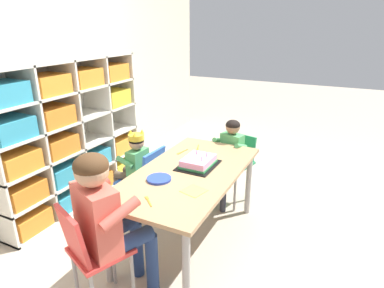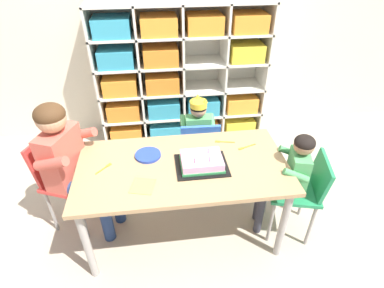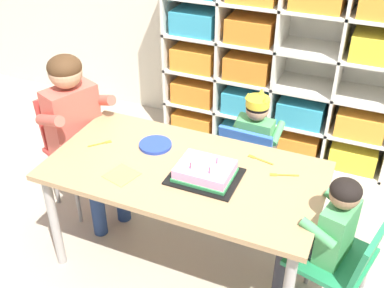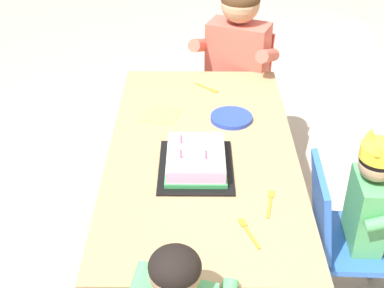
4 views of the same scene
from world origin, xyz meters
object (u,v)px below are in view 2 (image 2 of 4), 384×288
Objects in this scene: child_with_crown at (198,128)px; fork_at_table_front_edge at (246,147)px; adult_helper_seated at (70,158)px; paper_plate_stack at (148,155)px; classroom_chair_adult_side at (62,177)px; fork_near_cake_tray at (105,168)px; guest_at_table_side at (289,173)px; fork_near_child_seat at (223,142)px; classroom_chair_blue at (199,147)px; classroom_chair_guest_side at (301,187)px; birthday_cake_on_tray at (202,162)px; activity_table at (183,173)px.

fork_at_table_front_edge is at bearing 120.29° from child_with_crown.
paper_plate_stack is at bearing -72.13° from adult_helper_seated.
paper_plate_stack is (0.63, -0.08, 0.20)m from classroom_chair_adult_side.
fork_at_table_front_edge is at bearing 138.61° from fork_near_cake_tray.
fork_near_child_seat is (-0.40, 0.29, 0.09)m from guest_at_table_side.
classroom_chair_adult_side is 5.35× the size of fork_at_table_front_edge.
child_with_crown reaches higher than classroom_chair_blue.
classroom_chair_blue is 0.55m from fork_at_table_front_edge.
child_with_crown reaches higher than classroom_chair_guest_side.
birthday_cake_on_tray is (-0.07, -0.68, 0.16)m from child_with_crown.
classroom_chair_blue is at bearing -50.51° from classroom_chair_adult_side.
activity_table is 1.69× the size of child_with_crown.
child_with_crown is 0.89m from guest_at_table_side.
guest_at_table_side reaches higher than activity_table.
child_with_crown reaches higher than paper_plate_stack.
fork_near_cake_tray is at bearing 174.91° from birthday_cake_on_tray.
activity_table is at bearing -28.95° from paper_plate_stack.
classroom_chair_adult_side is 0.88× the size of guest_at_table_side.
child_with_crown is at bearing -45.01° from classroom_chair_adult_side.
classroom_chair_adult_side is (-1.05, -0.33, 0.06)m from classroom_chair_blue.
paper_plate_stack is (-0.42, -0.53, 0.14)m from child_with_crown.
child_with_crown is at bearing -40.44° from adult_helper_seated.
fork_near_cake_tray reaches higher than activity_table.
fork_at_table_front_edge is at bearing -68.94° from adult_helper_seated.
paper_plate_stack is at bearing 151.05° from activity_table.
paper_plate_stack is (-1.05, 0.21, 0.23)m from classroom_chair_guest_side.
classroom_chair_blue is at bearing -46.19° from adult_helper_seated.
fork_near_child_seat is at bearing 51.23° from birthday_cake_on_tray.
classroom_chair_guest_side reaches higher than fork_near_child_seat.
classroom_chair_blue is 3.79× the size of paper_plate_stack.
child_with_crown is at bearing 73.38° from activity_table.
guest_at_table_side reaches higher than classroom_chair_adult_side.
adult_helper_seated is 1.23× the size of guest_at_table_side.
classroom_chair_adult_side is (-1.05, -0.44, -0.06)m from child_with_crown.
classroom_chair_guest_side is (1.57, -0.25, -0.22)m from adult_helper_seated.
guest_at_table_side is 5.93× the size of fork_near_child_seat.
classroom_chair_guest_side is 0.63m from fork_near_child_seat.
classroom_chair_adult_side is at bearing -167.30° from fork_near_child_seat.
activity_table is 0.16m from birthday_cake_on_tray.
adult_helper_seated is at bearing -84.56° from guest_at_table_side.
paper_plate_stack is 0.56m from fork_near_child_seat.
fork_at_table_front_edge is at bearing -18.49° from fork_near_child_seat.
paper_plate_stack is at bearing 53.71° from child_with_crown.
guest_at_table_side is (1.47, -0.23, -0.10)m from adult_helper_seated.
fork_near_cake_tray is (-1.23, 0.10, 0.09)m from guest_at_table_side.
classroom_chair_guest_side is 4.76× the size of fork_at_table_front_edge.
classroom_chair_adult_side is 0.44m from fork_near_cake_tray.
fork_near_child_seat is at bearing -111.47° from guest_at_table_side.
birthday_cake_on_tray is (0.12, -0.02, 0.10)m from activity_table.
activity_table is 2.08× the size of classroom_chair_guest_side.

